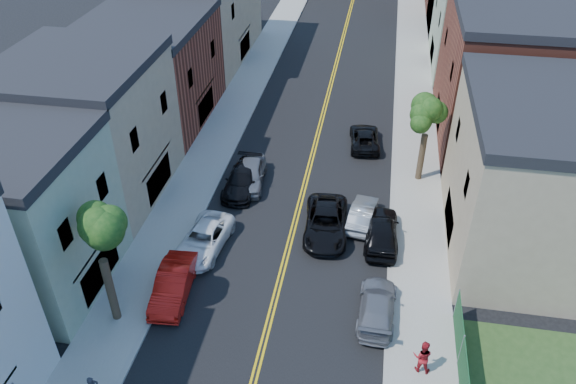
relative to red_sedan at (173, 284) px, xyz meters
The scene contains 23 objects.
sidewalk_left 23.95m from the red_sedan, 95.75° to the left, with size 3.20×100.00×0.15m, color gray.
sidewalk_right 27.34m from the red_sedan, 60.63° to the left, with size 3.20×100.00×0.15m, color gray.
curb_left 23.83m from the red_sedan, 91.56° to the left, with size 0.30×100.00×0.15m, color gray.
curb_right 26.52m from the red_sedan, 63.93° to the left, with size 0.30×100.00×0.15m, color gray.
bldg_left_palegrn 9.18m from the red_sedan, behind, with size 9.00×8.00×8.50m, color gray.
bldg_left_tan_near 12.79m from the red_sedan, 133.96° to the left, with size 9.00×10.00×9.00m, color #998466.
bldg_left_brick 21.80m from the red_sedan, 113.22° to the left, with size 9.00×12.00×8.00m, color brown.
bldg_left_tan_far 35.09m from the red_sedan, 104.11° to the left, with size 9.00×16.00×9.50m, color #998466.
bldg_right_tan 21.33m from the red_sedan, 21.84° to the left, with size 9.00×12.00×9.00m, color #998466.
bldg_right_brick 29.56m from the red_sedan, 48.21° to the left, with size 9.00×14.00×10.00m, color brown.
bldg_right_palegrn 40.93m from the red_sedan, 61.43° to the left, with size 9.00×12.00×8.50m, color gray.
tree_left_mid 6.62m from the red_sedan, 137.51° to the right, with size 5.20×5.20×9.29m.
tree_right_far 19.89m from the red_sedan, 45.84° to the left, with size 4.40×4.40×8.03m.
red_sedan is the anchor object (origin of this frame).
white_pickup 4.05m from the red_sedan, 82.85° to the left, with size 2.38×5.16×1.43m, color white.
grey_car_left 11.41m from the red_sedan, 81.43° to the left, with size 1.94×4.81×1.64m, color slate.
black_car_left 10.69m from the red_sedan, 83.17° to the left, with size 2.09×5.14×1.49m, color black.
grey_car_right 11.01m from the red_sedan, ahead, with size 1.92×4.73×1.37m, color slate.
black_car_right 12.76m from the red_sedan, 30.46° to the left, with size 2.03×5.05×1.72m, color black.
silver_car_right 12.71m from the red_sedan, 39.93° to the left, with size 1.45×4.16×1.37m, color #979B9E.
dark_car_right_far 20.31m from the red_sedan, 62.74° to the left, with size 2.19×4.74×1.32m, color black.
black_suv_lane 10.15m from the red_sedan, 41.93° to the left, with size 2.60×5.64×1.57m, color black.
pedestrian_right 13.51m from the red_sedan, 12.14° to the right, with size 0.91×0.71×1.88m, color maroon.
Camera 1 is at (4.37, -4.37, 22.50)m, focal length 34.93 mm.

